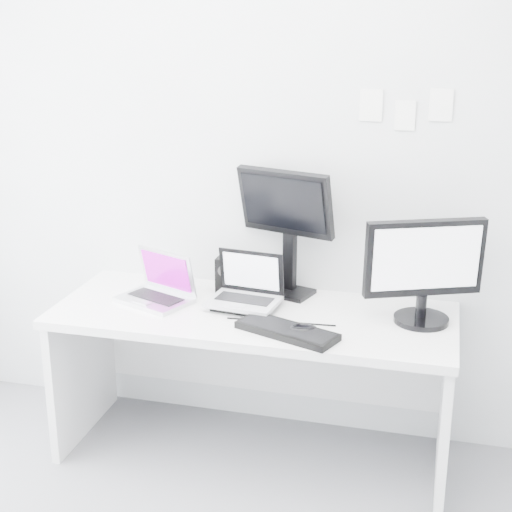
# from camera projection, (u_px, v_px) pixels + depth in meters

# --- Properties ---
(back_wall) EXTENTS (3.60, 0.00, 3.60)m
(back_wall) POSITION_uv_depth(u_px,v_px,m) (272.00, 161.00, 3.51)
(back_wall) COLOR silver
(back_wall) RESTS_ON ground
(desk) EXTENTS (1.80, 0.70, 0.73)m
(desk) POSITION_uv_depth(u_px,v_px,m) (253.00, 384.00, 3.49)
(desk) COLOR white
(desk) RESTS_ON ground
(macbook) EXTENTS (0.39, 0.35, 0.24)m
(macbook) POSITION_uv_depth(u_px,v_px,m) (153.00, 277.00, 3.45)
(macbook) COLOR #B7B7BB
(macbook) RESTS_ON desk
(speaker) EXTENTS (0.10, 0.10, 0.17)m
(speaker) POSITION_uv_depth(u_px,v_px,m) (226.00, 275.00, 3.58)
(speaker) COLOR black
(speaker) RESTS_ON desk
(dell_laptop) EXTENTS (0.34, 0.28, 0.26)m
(dell_laptop) POSITION_uv_depth(u_px,v_px,m) (243.00, 282.00, 3.37)
(dell_laptop) COLOR #AEB0B6
(dell_laptop) RESTS_ON desk
(rear_monitor) EXTENTS (0.49, 0.29, 0.63)m
(rear_monitor) POSITION_uv_depth(u_px,v_px,m) (287.00, 231.00, 3.50)
(rear_monitor) COLOR black
(rear_monitor) RESTS_ON desk
(samsung_monitor) EXTENTS (0.57, 0.42, 0.47)m
(samsung_monitor) POSITION_uv_depth(u_px,v_px,m) (425.00, 270.00, 3.19)
(samsung_monitor) COLOR black
(samsung_monitor) RESTS_ON desk
(keyboard) EXTENTS (0.46, 0.30, 0.03)m
(keyboard) POSITION_uv_depth(u_px,v_px,m) (287.00, 331.00, 3.14)
(keyboard) COLOR black
(keyboard) RESTS_ON desk
(mouse) EXTENTS (0.14, 0.11, 0.04)m
(mouse) POSITION_uv_depth(u_px,v_px,m) (303.00, 329.00, 3.14)
(mouse) COLOR black
(mouse) RESTS_ON desk
(wall_note_0) EXTENTS (0.10, 0.00, 0.14)m
(wall_note_0) POSITION_uv_depth(u_px,v_px,m) (371.00, 105.00, 3.31)
(wall_note_0) COLOR white
(wall_note_0) RESTS_ON back_wall
(wall_note_1) EXTENTS (0.09, 0.00, 0.13)m
(wall_note_1) POSITION_uv_depth(u_px,v_px,m) (405.00, 115.00, 3.29)
(wall_note_1) COLOR white
(wall_note_1) RESTS_ON back_wall
(wall_note_2) EXTENTS (0.10, 0.00, 0.14)m
(wall_note_2) POSITION_uv_depth(u_px,v_px,m) (441.00, 105.00, 3.24)
(wall_note_2) COLOR white
(wall_note_2) RESTS_ON back_wall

